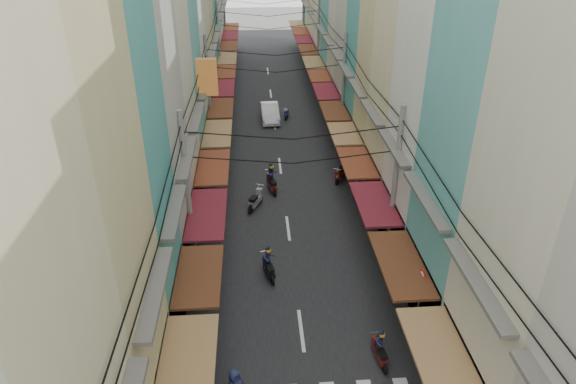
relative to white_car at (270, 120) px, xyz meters
name	(u,v)px	position (x,y,z in m)	size (l,w,h in m)	color
ground	(297,299)	(0.34, -22.97, 0.00)	(160.00, 160.00, 0.00)	slate
road	(276,133)	(0.34, -2.97, 0.01)	(10.00, 80.00, 0.02)	black
sidewalk_left	(194,135)	(-6.16, -2.97, 0.03)	(3.00, 80.00, 0.06)	gray
sidewalk_right	(356,131)	(6.84, -2.97, 0.03)	(3.00, 80.00, 0.06)	gray
building_row_left	(153,15)	(-7.58, -6.41, 9.78)	(7.80, 67.67, 23.70)	beige
building_row_right	(396,18)	(8.26, -6.52, 9.41)	(7.80, 68.98, 22.59)	teal
utility_poles	(278,69)	(0.34, -7.96, 6.59)	(10.20, 66.13, 8.20)	gray
white_car	(270,120)	(0.00, 0.00, 0.00)	(4.84, 1.90, 1.71)	white
bicycle	(482,339)	(7.84, -25.97, 0.00)	(0.63, 1.68, 1.15)	black
moving_scooters	(292,210)	(0.63, -15.80, 0.53)	(5.94, 28.90, 1.93)	black
parked_scooters	(413,352)	(4.59, -26.93, 0.47)	(13.34, 14.59, 1.00)	black
pedestrians	(211,273)	(-3.57, -22.07, 1.01)	(13.12, 21.32, 2.12)	#26202B
market_umbrella	(452,290)	(6.60, -25.02, 1.91)	(2.05, 2.05, 2.17)	#B2B2B7
traffic_sign	(421,287)	(5.12, -25.34, 2.38)	(0.10, 0.71, 3.23)	gray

